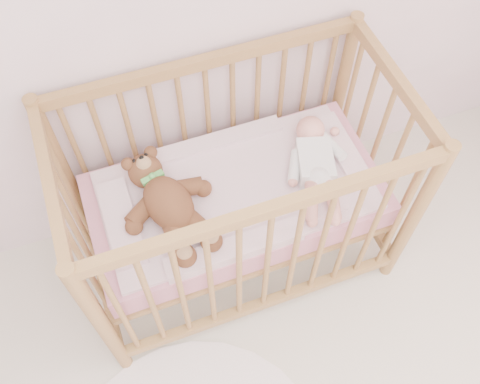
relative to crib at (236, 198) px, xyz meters
name	(u,v)px	position (x,y,z in m)	size (l,w,h in m)	color
crib	(236,198)	(0.00, 0.00, 0.00)	(1.36, 0.76, 1.00)	#9E7543
mattress	(236,200)	(0.00, 0.00, -0.01)	(1.22, 0.62, 0.13)	pink
blanket	(236,190)	(0.00, 0.00, 0.06)	(1.10, 0.58, 0.06)	pink
baby	(316,160)	(0.34, -0.02, 0.14)	(0.26, 0.55, 0.13)	white
teddy_bear	(169,204)	(-0.28, -0.02, 0.15)	(0.40, 0.56, 0.16)	brown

